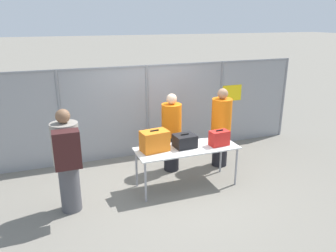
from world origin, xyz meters
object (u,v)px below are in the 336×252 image
Objects in this scene: suitcase_orange at (155,141)px; suitcase_black at (185,141)px; security_worker_far at (221,127)px; utility_trailer at (154,114)px; security_worker_near at (171,132)px; inspection_table at (187,151)px; traveler_hooded at (67,158)px; suitcase_red at (219,138)px.

suitcase_orange is 0.59m from suitcase_black.
utility_trailer is at bearing -100.69° from security_worker_far.
suitcase_orange is at bearing -107.87° from utility_trailer.
security_worker_far reaches higher than security_worker_near.
suitcase_orange is 1.27× the size of suitcase_black.
traveler_hooded is at bearing -175.74° from inspection_table.
traveler_hooded is at bearing -124.71° from utility_trailer.
suitcase_orange reaches higher than inspection_table.
suitcase_black is 3.84m from utility_trailer.
suitcase_orange is at bearing 178.22° from suitcase_black.
utility_trailer is (1.20, 3.73, -0.61)m from suitcase_orange.
security_worker_near reaches higher than utility_trailer.
security_worker_far is (0.43, 0.71, -0.04)m from suitcase_red.
traveler_hooded is at bearing -174.14° from suitcase_black.
inspection_table is 0.58× the size of utility_trailer.
suitcase_black is 1.09× the size of suitcase_red.
utility_trailer is at bearing 53.66° from traveler_hooded.
inspection_table reaches higher than utility_trailer.
suitcase_black is 0.23× the size of traveler_hooded.
traveler_hooded is at bearing 13.18° from security_worker_near.
suitcase_orange reaches higher than utility_trailer.
suitcase_black is at bearing -99.34° from utility_trailer.
suitcase_red is 0.11× the size of utility_trailer.
suitcase_red is (1.24, -0.17, -0.04)m from suitcase_orange.
security_worker_far reaches higher than inspection_table.
suitcase_red is 0.83m from security_worker_far.
inspection_table is 0.67m from suitcase_red.
inspection_table is 5.13× the size of suitcase_red.
inspection_table is 1.16× the size of security_worker_near.
security_worker_near is (2.14, 0.92, -0.11)m from traveler_hooded.
security_worker_far is (1.08, 0.56, -0.02)m from suitcase_black.
suitcase_red is at bearing -89.51° from utility_trailer.
suitcase_black reaches higher than utility_trailer.
security_worker_far is at bearing 30.13° from inspection_table.
inspection_table is at bearing 11.10° from security_worker_far.
inspection_table is at bearing -67.56° from suitcase_black.
security_worker_near reaches higher than suitcase_red.
security_worker_far is 0.52× the size of utility_trailer.
suitcase_orange is 1.39× the size of suitcase_red.
security_worker_far is 3.27m from utility_trailer.
security_worker_near is at bearing 89.64° from suitcase_black.
suitcase_orange reaches higher than suitcase_black.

